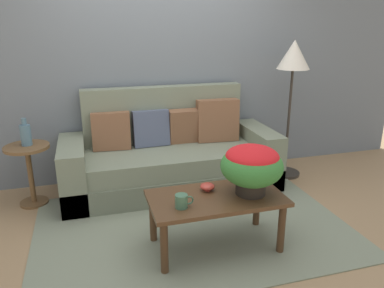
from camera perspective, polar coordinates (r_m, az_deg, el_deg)
ground_plane at (r=3.47m, az=-0.24°, el=-12.02°), size 14.00×14.00×0.00m
wall_back at (r=4.30m, az=-5.24°, el=13.70°), size 6.40×0.12×2.84m
area_rug at (r=3.42m, az=0.04°, el=-12.41°), size 2.70×1.84×0.01m
couch at (r=4.09m, az=-3.25°, el=-2.10°), size 2.27×0.86×1.07m
coffee_table at (r=2.98m, az=3.66°, el=-9.08°), size 1.05×0.56×0.45m
side_table at (r=3.98m, az=-23.52°, el=-2.85°), size 0.42×0.42×0.61m
floor_lamp at (r=4.34m, az=15.09°, el=11.23°), size 0.36×0.36×1.56m
potted_plant at (r=2.93m, az=9.07°, el=-3.17°), size 0.49×0.49×0.39m
coffee_mug at (r=2.76m, az=-1.56°, el=-8.68°), size 0.14×0.09×0.10m
snack_bowl at (r=3.03m, az=2.36°, el=-6.48°), size 0.12×0.12×0.06m
table_vase at (r=3.91m, az=-23.95°, el=1.36°), size 0.10×0.10×0.27m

